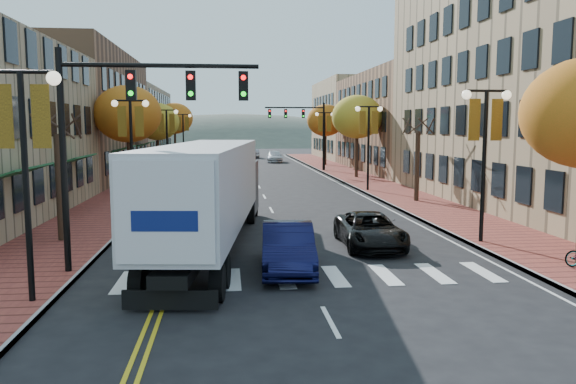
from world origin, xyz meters
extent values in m
plane|color=black|center=(0.00, 0.00, 0.00)|extent=(200.00, 200.00, 0.00)
cube|color=brown|center=(-9.00, 32.50, 0.07)|extent=(4.00, 85.00, 0.15)
cube|color=brown|center=(9.00, 32.50, 0.07)|extent=(4.00, 85.00, 0.15)
cube|color=brown|center=(-17.00, 36.00, 5.50)|extent=(12.00, 24.00, 11.00)
cube|color=#9E8966|center=(-17.00, 61.00, 4.75)|extent=(12.00, 26.00, 9.50)
cube|color=brown|center=(18.50, 42.00, 5.00)|extent=(15.00, 24.00, 10.00)
cube|color=#9E8966|center=(18.50, 64.00, 5.50)|extent=(15.00, 20.00, 11.00)
cylinder|color=#382619|center=(-9.00, 8.00, 2.25)|extent=(0.28, 0.28, 4.20)
cylinder|color=#382619|center=(-9.00, 24.00, 2.60)|extent=(0.28, 0.28, 4.90)
ellipsoid|color=#D16018|center=(-9.00, 24.00, 5.46)|extent=(4.48, 4.48, 3.81)
cylinder|color=#382619|center=(-9.00, 40.00, 2.42)|extent=(0.28, 0.28, 4.55)
ellipsoid|color=gold|center=(-9.00, 40.00, 5.07)|extent=(4.16, 4.16, 3.54)
cylinder|color=#382619|center=(-9.00, 58.00, 2.67)|extent=(0.28, 0.28, 5.04)
ellipsoid|color=#D16018|center=(-9.00, 58.00, 5.62)|extent=(4.61, 4.61, 3.92)
cylinder|color=#382619|center=(9.00, 18.00, 2.25)|extent=(0.28, 0.28, 4.20)
cylinder|color=#382619|center=(9.00, 34.00, 2.60)|extent=(0.28, 0.28, 4.90)
ellipsoid|color=gold|center=(9.00, 34.00, 5.46)|extent=(4.48, 4.48, 3.81)
cylinder|color=#382619|center=(9.00, 50.00, 2.53)|extent=(0.28, 0.28, 4.76)
ellipsoid|color=#D16018|center=(9.00, 50.00, 5.30)|extent=(4.35, 4.35, 3.70)
cylinder|color=black|center=(-7.50, 0.00, 3.00)|extent=(0.16, 0.16, 6.00)
cylinder|color=black|center=(-7.50, 0.00, 6.00)|extent=(1.60, 0.10, 0.10)
sphere|color=#FFF2CC|center=(-6.70, 0.00, 5.85)|extent=(0.36, 0.36, 0.36)
cube|color=orange|center=(-7.95, 0.00, 4.90)|extent=(0.45, 0.03, 1.60)
cube|color=orange|center=(-7.05, 0.00, 4.90)|extent=(0.45, 0.03, 1.60)
cylinder|color=black|center=(-7.50, 16.00, 3.00)|extent=(0.16, 0.16, 6.00)
cylinder|color=black|center=(-7.50, 16.00, 6.00)|extent=(1.60, 0.10, 0.10)
sphere|color=#FFF2CC|center=(-8.30, 16.00, 5.85)|extent=(0.36, 0.36, 0.36)
sphere|color=#FFF2CC|center=(-6.70, 16.00, 5.85)|extent=(0.36, 0.36, 0.36)
cube|color=orange|center=(-7.95, 16.00, 4.90)|extent=(0.45, 0.03, 1.60)
cube|color=orange|center=(-7.05, 16.00, 4.90)|extent=(0.45, 0.03, 1.60)
cylinder|color=black|center=(-7.50, 34.00, 3.00)|extent=(0.16, 0.16, 6.00)
cylinder|color=black|center=(-7.50, 34.00, 6.00)|extent=(1.60, 0.10, 0.10)
sphere|color=#FFF2CC|center=(-8.30, 34.00, 5.85)|extent=(0.36, 0.36, 0.36)
sphere|color=#FFF2CC|center=(-6.70, 34.00, 5.85)|extent=(0.36, 0.36, 0.36)
cube|color=orange|center=(-7.95, 34.00, 4.90)|extent=(0.45, 0.03, 1.60)
cube|color=orange|center=(-7.05, 34.00, 4.90)|extent=(0.45, 0.03, 1.60)
cylinder|color=black|center=(-7.50, 52.00, 3.00)|extent=(0.16, 0.16, 6.00)
cylinder|color=black|center=(-7.50, 52.00, 6.00)|extent=(1.60, 0.10, 0.10)
sphere|color=#FFF2CC|center=(-8.30, 52.00, 5.85)|extent=(0.36, 0.36, 0.36)
sphere|color=#FFF2CC|center=(-6.70, 52.00, 5.85)|extent=(0.36, 0.36, 0.36)
cube|color=orange|center=(-7.95, 52.00, 4.90)|extent=(0.45, 0.03, 1.60)
cube|color=orange|center=(-7.05, 52.00, 4.90)|extent=(0.45, 0.03, 1.60)
cylinder|color=black|center=(7.50, 6.00, 3.00)|extent=(0.16, 0.16, 6.00)
cylinder|color=black|center=(7.50, 6.00, 6.00)|extent=(1.60, 0.10, 0.10)
sphere|color=#FFF2CC|center=(6.70, 6.00, 5.85)|extent=(0.36, 0.36, 0.36)
sphere|color=#FFF2CC|center=(8.30, 6.00, 5.85)|extent=(0.36, 0.36, 0.36)
cube|color=orange|center=(7.05, 6.00, 4.90)|extent=(0.45, 0.03, 1.60)
cube|color=orange|center=(7.95, 6.00, 4.90)|extent=(0.45, 0.03, 1.60)
cylinder|color=black|center=(7.50, 24.00, 3.00)|extent=(0.16, 0.16, 6.00)
cylinder|color=black|center=(7.50, 24.00, 6.00)|extent=(1.60, 0.10, 0.10)
sphere|color=#FFF2CC|center=(6.70, 24.00, 5.85)|extent=(0.36, 0.36, 0.36)
sphere|color=#FFF2CC|center=(8.30, 24.00, 5.85)|extent=(0.36, 0.36, 0.36)
cube|color=orange|center=(7.05, 24.00, 4.90)|extent=(0.45, 0.03, 1.60)
cube|color=orange|center=(7.95, 24.00, 4.90)|extent=(0.45, 0.03, 1.60)
cylinder|color=black|center=(7.50, 42.00, 3.00)|extent=(0.16, 0.16, 6.00)
cylinder|color=black|center=(7.50, 42.00, 6.00)|extent=(1.60, 0.10, 0.10)
sphere|color=#FFF2CC|center=(6.70, 42.00, 5.85)|extent=(0.36, 0.36, 0.36)
sphere|color=#FFF2CC|center=(8.30, 42.00, 5.85)|extent=(0.36, 0.36, 0.36)
cube|color=orange|center=(7.05, 42.00, 4.90)|extent=(0.45, 0.03, 1.60)
cube|color=orange|center=(7.95, 42.00, 4.90)|extent=(0.45, 0.03, 1.60)
cylinder|color=black|center=(-7.40, 3.00, 3.50)|extent=(0.20, 0.20, 7.00)
cylinder|color=black|center=(-4.40, 3.00, 6.50)|extent=(6.00, 0.14, 0.14)
cube|color=black|center=(-5.30, 3.00, 5.90)|extent=(0.30, 0.25, 0.90)
sphere|color=#FF0C0C|center=(-5.30, 2.86, 6.15)|extent=(0.16, 0.16, 0.16)
cube|color=black|center=(-3.50, 3.00, 5.90)|extent=(0.30, 0.25, 0.90)
sphere|color=#FF0C0C|center=(-3.50, 2.86, 6.15)|extent=(0.16, 0.16, 0.16)
cube|color=black|center=(-1.88, 3.00, 5.90)|extent=(0.30, 0.25, 0.90)
sphere|color=#FF0C0C|center=(-1.88, 2.86, 6.15)|extent=(0.16, 0.16, 0.16)
cylinder|color=black|center=(7.40, 42.00, 3.50)|extent=(0.20, 0.20, 7.00)
cylinder|color=black|center=(4.40, 42.00, 6.50)|extent=(6.00, 0.14, 0.14)
cube|color=black|center=(5.30, 42.00, 5.90)|extent=(0.30, 0.25, 0.90)
sphere|color=#FF0C0C|center=(5.30, 41.86, 6.15)|extent=(0.16, 0.16, 0.16)
cube|color=black|center=(3.50, 42.00, 5.90)|extent=(0.30, 0.25, 0.90)
sphere|color=#FF0C0C|center=(3.50, 41.86, 6.15)|extent=(0.16, 0.16, 0.16)
cube|color=black|center=(1.88, 42.00, 5.90)|extent=(0.30, 0.25, 0.90)
sphere|color=#FF0C0C|center=(1.88, 41.86, 6.15)|extent=(0.16, 0.16, 0.16)
cube|color=black|center=(-3.15, 5.19, 0.85)|extent=(2.51, 13.07, 0.35)
cube|color=silver|center=(-3.15, 5.19, 2.61)|extent=(4.11, 13.25, 2.81)
cube|color=black|center=(-2.22, 13.16, 1.66)|extent=(2.84, 3.28, 2.51)
cylinder|color=black|center=(-4.80, 0.13, 0.50)|extent=(0.47, 1.04, 1.00)
cylinder|color=black|center=(-2.71, -0.11, 0.50)|extent=(0.47, 1.04, 1.00)
cylinder|color=black|center=(-4.66, 1.33, 0.50)|extent=(0.47, 1.04, 1.00)
cylinder|color=black|center=(-2.57, 1.08, 0.50)|extent=(0.47, 1.04, 1.00)
cylinder|color=black|center=(-3.40, 12.09, 0.50)|extent=(0.47, 1.04, 1.00)
cylinder|color=black|center=(-1.31, 11.84, 0.50)|extent=(0.47, 1.04, 1.00)
cylinder|color=black|center=(-3.15, 14.28, 0.50)|extent=(0.47, 1.04, 1.00)
cylinder|color=black|center=(-1.05, 14.03, 0.50)|extent=(0.47, 1.04, 1.00)
imported|color=black|center=(-0.50, 2.85, 0.77)|extent=(1.95, 4.76, 1.53)
imported|color=black|center=(3.04, 6.09, 0.66)|extent=(2.31, 4.81, 1.32)
imported|color=white|center=(-2.22, 48.68, 0.77)|extent=(2.29, 4.67, 1.53)
imported|color=#B6B6BE|center=(3.66, 57.41, 0.71)|extent=(2.27, 5.00, 1.42)
imported|color=#95959C|center=(1.46, 67.35, 0.63)|extent=(1.47, 3.89, 1.27)
camera|label=1|loc=(-2.40, -14.79, 4.67)|focal=35.00mm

